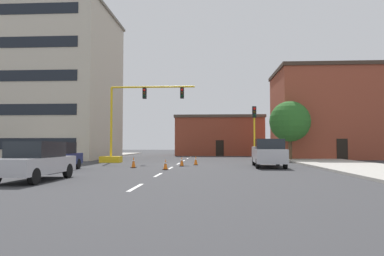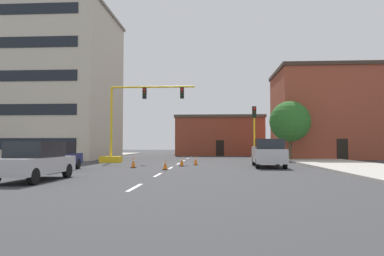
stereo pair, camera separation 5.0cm
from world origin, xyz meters
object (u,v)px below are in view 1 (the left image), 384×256
(sedan_silver_near_left, at_px, (35,161))
(traffic_cone_roadside_a, at_px, (134,162))
(traffic_cone_roadside_d, at_px, (166,165))
(traffic_light_pole_right, at_px, (254,122))
(traffic_cone_roadside_c, at_px, (196,160))
(traffic_cone_roadside_b, at_px, (182,161))
(sedan_navy_mid_left, at_px, (56,156))
(tree_right_mid, at_px, (290,122))
(traffic_signal_gantry, at_px, (123,138))
(pickup_truck_silver, at_px, (268,153))

(sedan_silver_near_left, xyz_separation_m, traffic_cone_roadside_a, (2.41, 8.90, -0.50))
(traffic_cone_roadside_d, bearing_deg, traffic_light_pole_right, 48.91)
(traffic_cone_roadside_a, distance_m, traffic_cone_roadside_c, 5.41)
(sedan_silver_near_left, bearing_deg, traffic_cone_roadside_b, 62.89)
(sedan_navy_mid_left, bearing_deg, traffic_light_pole_right, 32.94)
(sedan_silver_near_left, bearing_deg, traffic_cone_roadside_d, 55.75)
(tree_right_mid, xyz_separation_m, sedan_navy_mid_left, (-17.33, -14.23, -3.00))
(traffic_cone_roadside_a, bearing_deg, sedan_navy_mid_left, -146.02)
(traffic_signal_gantry, distance_m, traffic_cone_roadside_a, 7.69)
(traffic_light_pole_right, xyz_separation_m, traffic_cone_roadside_a, (-8.94, -5.68, -3.14))
(pickup_truck_silver, xyz_separation_m, traffic_cone_roadside_d, (-6.95, -3.08, -0.64))
(traffic_light_pole_right, bearing_deg, sedan_navy_mid_left, -147.06)
(tree_right_mid, height_order, traffic_cone_roadside_a, tree_right_mid)
(traffic_signal_gantry, distance_m, sedan_silver_near_left, 15.96)
(traffic_signal_gantry, xyz_separation_m, traffic_cone_roadside_c, (6.72, -3.50, -1.84))
(traffic_light_pole_right, distance_m, sedan_silver_near_left, 18.66)
(tree_right_mid, xyz_separation_m, pickup_truck_silver, (-3.69, -10.06, -2.91))
(sedan_navy_mid_left, height_order, traffic_cone_roadside_b, sedan_navy_mid_left)
(traffic_signal_gantry, distance_m, traffic_cone_roadside_d, 10.28)
(traffic_cone_roadside_a, bearing_deg, sedan_silver_near_left, -105.14)
(traffic_cone_roadside_a, bearing_deg, pickup_truck_silver, 8.02)
(traffic_light_pole_right, height_order, traffic_cone_roadside_d, traffic_light_pole_right)
(sedan_silver_near_left, xyz_separation_m, traffic_cone_roadside_b, (5.58, 10.89, -0.52))
(sedan_silver_near_left, height_order, traffic_cone_roadside_a, sedan_silver_near_left)
(pickup_truck_silver, height_order, traffic_cone_roadside_c, pickup_truck_silver)
(traffic_cone_roadside_d, bearing_deg, traffic_signal_gantry, 119.92)
(traffic_light_pole_right, xyz_separation_m, traffic_cone_roadside_b, (-5.77, -3.69, -3.16))
(traffic_cone_roadside_d, bearing_deg, pickup_truck_silver, 23.91)
(tree_right_mid, relative_size, traffic_cone_roadside_c, 8.05)
(traffic_cone_roadside_a, bearing_deg, traffic_cone_roadside_d, -35.63)
(tree_right_mid, height_order, traffic_cone_roadside_d, tree_right_mid)
(tree_right_mid, relative_size, traffic_cone_roadside_d, 8.70)
(sedan_navy_mid_left, relative_size, traffic_cone_roadside_d, 6.65)
(tree_right_mid, bearing_deg, traffic_signal_gantry, -164.41)
(sedan_navy_mid_left, bearing_deg, traffic_signal_gantry, 80.56)
(sedan_navy_mid_left, bearing_deg, pickup_truck_silver, 17.02)
(tree_right_mid, bearing_deg, sedan_silver_near_left, -127.40)
(sedan_silver_near_left, relative_size, traffic_cone_roadside_b, 6.13)
(traffic_light_pole_right, distance_m, traffic_cone_roadside_b, 7.54)
(sedan_navy_mid_left, distance_m, traffic_cone_roadside_b, 8.86)
(sedan_navy_mid_left, height_order, traffic_cone_roadside_a, sedan_navy_mid_left)
(traffic_light_pole_right, relative_size, pickup_truck_silver, 0.87)
(traffic_light_pole_right, height_order, traffic_cone_roadside_c, traffic_light_pole_right)
(pickup_truck_silver, xyz_separation_m, traffic_cone_roadside_b, (-6.24, 0.67, -0.61))
(tree_right_mid, distance_m, pickup_truck_silver, 11.10)
(traffic_light_pole_right, relative_size, traffic_cone_roadside_c, 6.53)
(sedan_silver_near_left, bearing_deg, traffic_signal_gantry, 90.65)
(traffic_cone_roadside_c, height_order, traffic_cone_roadside_d, traffic_cone_roadside_c)
(traffic_light_pole_right, bearing_deg, traffic_cone_roadside_b, -147.44)
(traffic_signal_gantry, bearing_deg, traffic_cone_roadside_a, -69.71)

